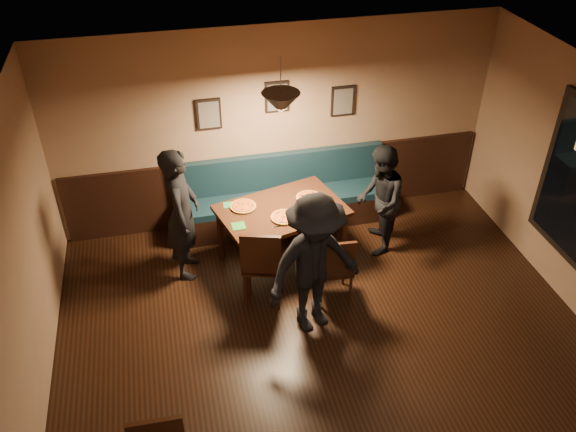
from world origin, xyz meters
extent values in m
plane|color=black|center=(0.00, 0.00, 0.00)|extent=(7.00, 7.00, 0.00)
plane|color=silver|center=(0.00, 0.00, 2.80)|extent=(7.00, 7.00, 0.00)
plane|color=#8C704F|center=(0.00, 3.50, 1.40)|extent=(6.00, 0.00, 6.00)
cube|color=black|center=(0.00, 3.47, 0.50)|extent=(5.88, 0.06, 1.00)
cube|color=black|center=(-0.90, 3.47, 1.70)|extent=(0.32, 0.04, 0.42)
cube|color=black|center=(0.00, 3.47, 1.85)|extent=(0.32, 0.04, 0.42)
cube|color=black|center=(0.90, 3.47, 1.70)|extent=(0.32, 0.04, 0.42)
cone|color=black|center=(-0.18, 2.41, 2.25)|extent=(0.44, 0.44, 0.25)
cube|color=black|center=(-0.18, 2.41, 0.41)|extent=(1.73, 1.35, 0.82)
imported|color=black|center=(-1.41, 2.49, 0.88)|extent=(0.54, 0.72, 1.77)
imported|color=black|center=(1.11, 2.38, 0.76)|extent=(0.77, 0.88, 1.53)
imported|color=black|center=(-0.09, 1.19, 0.88)|extent=(1.28, 0.96, 1.76)
cylinder|color=orange|center=(-0.65, 2.55, 0.84)|extent=(0.42, 0.42, 0.04)
cylinder|color=orange|center=(-0.20, 2.20, 0.84)|extent=(0.39, 0.39, 0.04)
cylinder|color=orange|center=(0.21, 2.55, 0.84)|extent=(0.42, 0.42, 0.04)
cylinder|color=black|center=(0.44, 2.11, 0.89)|extent=(0.08, 0.08, 0.15)
cylinder|color=#982405|center=(0.39, 2.41, 0.88)|extent=(0.03, 0.03, 0.11)
cube|color=#20793D|center=(-0.82, 2.64, 0.82)|extent=(0.14, 0.14, 0.01)
cube|color=#228023|center=(-0.77, 2.17, 0.82)|extent=(0.16, 0.16, 0.01)
cube|color=#B6B7BB|center=(-0.21, 2.05, 0.82)|extent=(0.20, 0.03, 0.00)
camera|label=1|loc=(-1.50, -3.61, 5.06)|focal=37.28mm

